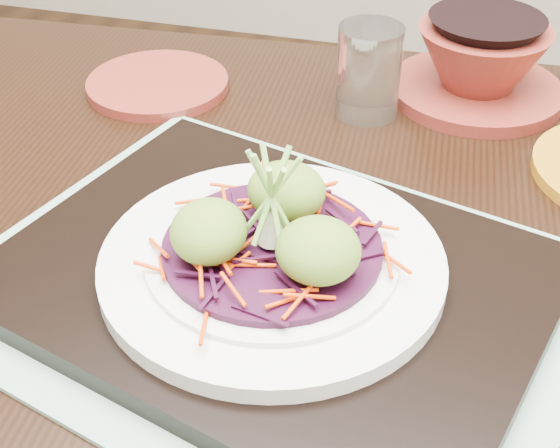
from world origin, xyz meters
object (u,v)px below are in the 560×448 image
(dining_table, at_px, (327,363))
(terracotta_side_plate, at_px, (158,84))
(terracotta_bowl_set, at_px, (480,67))
(white_plate, at_px, (272,261))
(water_glass, at_px, (369,71))
(serving_tray, at_px, (272,279))

(dining_table, distance_m, terracotta_side_plate, 0.35)
(terracotta_side_plate, relative_size, terracotta_bowl_set, 0.65)
(dining_table, distance_m, white_plate, 0.13)
(dining_table, height_order, white_plate, white_plate)
(white_plate, bearing_deg, terracotta_bowl_set, 71.05)
(terracotta_bowl_set, bearing_deg, dining_table, -104.70)
(white_plate, relative_size, terracotta_bowl_set, 1.07)
(dining_table, relative_size, water_glass, 13.95)
(water_glass, height_order, terracotta_bowl_set, water_glass)
(dining_table, xyz_separation_m, serving_tray, (-0.04, -0.03, 0.11))
(dining_table, relative_size, terracotta_bowl_set, 5.48)
(white_plate, xyz_separation_m, water_glass, (0.02, 0.28, 0.02))
(white_plate, distance_m, terracotta_bowl_set, 0.36)
(water_glass, bearing_deg, dining_table, -85.26)
(white_plate, relative_size, water_glass, 2.72)
(serving_tray, relative_size, water_glass, 4.19)
(dining_table, xyz_separation_m, terracotta_bowl_set, (0.08, 0.31, 0.13))
(serving_tray, bearing_deg, dining_table, 58.37)
(white_plate, bearing_deg, dining_table, 42.25)
(serving_tray, distance_m, water_glass, 0.28)
(water_glass, distance_m, terracotta_bowl_set, 0.12)
(dining_table, relative_size, serving_tray, 3.33)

